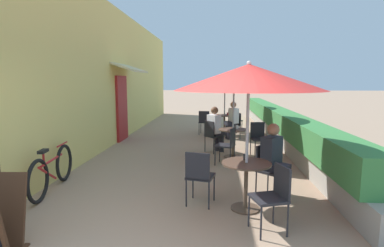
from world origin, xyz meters
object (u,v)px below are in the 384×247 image
Objects in this scene: patio_umbrella_near at (249,77)px; patio_umbrella_far at (225,79)px; cafe_chair_mid_back at (259,136)px; patio_table_mid at (233,137)px; cafe_chair_mid_right at (228,143)px; seated_patron_near_back at (274,157)px; cafe_chair_far_back at (234,119)px; cafe_chair_near_right at (274,193)px; cafe_chair_mid_left at (212,134)px; cafe_chair_far_right at (235,123)px; bicycle_leaning at (52,170)px; cafe_chair_near_back at (268,166)px; coffee_cup_far at (228,114)px; coffee_cup_mid at (237,127)px; coffee_cup_near at (245,157)px; patio_table_near at (246,176)px; cafe_chair_far_left at (205,121)px; patio_umbrella_mid at (234,79)px; seated_patron_mid_left at (215,127)px; cafe_chair_near_left at (199,174)px; patio_table_far at (224,121)px.

patio_umbrella_near is 1.00× the size of patio_umbrella_far.
patio_umbrella_near is 2.55× the size of cafe_chair_mid_back.
cafe_chair_mid_right is (-0.15, -0.70, 0.00)m from patio_table_mid.
seated_patron_near_back reaches higher than cafe_chair_far_back.
cafe_chair_mid_left is (-0.84, 4.26, 0.00)m from cafe_chair_near_right.
seated_patron_near_back is 1.44× the size of cafe_chair_far_right.
cafe_chair_far_back is 0.48× the size of bicycle_leaning.
cafe_chair_mid_right is at bearing -90.29° from patio_umbrella_far.
coffee_cup_far is at bearing -133.11° from cafe_chair_near_back.
coffee_cup_mid is at bearing 88.54° from patio_umbrella_near.
cafe_chair_near_right is 0.90m from coffee_cup_near.
patio_table_near is at bearing 155.44° from cafe_chair_far_right.
coffee_cup_far is at bearing 90.26° from patio_table_mid.
cafe_chair_far_left reaches higher than bicycle_leaning.
coffee_cup_near is at bearing -91.56° from coffee_cup_mid.
patio_table_near is at bearing -2.85° from seated_patron_near_back.
cafe_chair_far_back is at bearing 86.35° from patio_umbrella_mid.
patio_umbrella_mid is at bearing 31.59° from bicycle_leaning.
coffee_cup_near is (-0.50, -0.34, 0.09)m from seated_patron_near_back.
seated_patron_near_back is at bearing -24.90° from seated_patron_mid_left.
patio_umbrella_far is (-0.13, 3.18, 1.47)m from patio_table_mid.
coffee_cup_near is 0.10× the size of cafe_chair_far_back.
patio_umbrella_near is 24.70× the size of coffee_cup_far.
cafe_chair_mid_left is 1.24m from cafe_chair_mid_right.
patio_umbrella_near is 2.55× the size of cafe_chair_near_back.
patio_table_mid is 0.85× the size of cafe_chair_mid_right.
cafe_chair_mid_left is 3.10m from patio_umbrella_far.
patio_umbrella_near is 1.63m from cafe_chair_near_right.
seated_patron_mid_left is at bearing 90.00° from cafe_chair_mid_left.
patio_table_mid is 2.56m from cafe_chair_far_right.
coffee_cup_near is 0.10× the size of cafe_chair_mid_left.
patio_table_mid is at bearing 152.57° from cafe_chair_far_right.
cafe_chair_far_left is at bearing 146.61° from seated_patron_mid_left.
coffee_cup_mid is (-0.21, 3.85, 0.26)m from cafe_chair_near_right.
patio_table_mid is 3.79m from cafe_chair_far_back.
seated_patron_near_back is 5.19m from cafe_chair_far_right.
coffee_cup_far is (-0.04, 6.29, -1.21)m from patio_umbrella_near.
cafe_chair_mid_right is (-0.17, 2.43, -1.47)m from patio_umbrella_near.
coffee_cup_far is (-0.69, 2.94, 0.26)m from cafe_chair_mid_back.
seated_patron_mid_left reaches higher than cafe_chair_mid_right.
patio_table_mid is 0.71m from cafe_chair_mid_back.
cafe_chair_near_left is 1.24m from cafe_chair_near_right.
cafe_chair_far_left reaches higher than patio_table_near.
cafe_chair_near_back is 1.18× the size of patio_table_far.
seated_patron_mid_left reaches higher than cafe_chair_near_left.
cafe_chair_near_right is 7.13m from patio_umbrella_far.
cafe_chair_far_back is at bearing 88.13° from coffee_cup_near.
cafe_chair_mid_back is at bearing 78.37° from coffee_cup_near.
cafe_chair_near_right is (0.29, -0.65, 0.00)m from patio_table_near.
patio_umbrella_near is at bearing 6.15° from cafe_chair_near_left.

